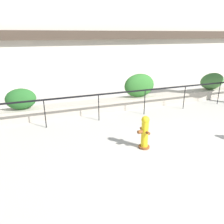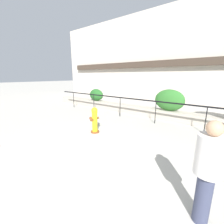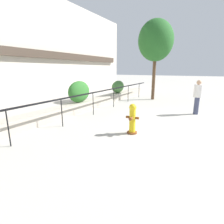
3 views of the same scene
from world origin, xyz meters
name	(u,v)px [view 3 (image 3 of 3)]	position (x,y,z in m)	size (l,w,h in m)	color
ground_plane	(201,131)	(0.00, 0.00, 0.00)	(120.00, 120.00, 0.00)	#B2ADA3
building_facade	(2,42)	(0.00, 11.98, 3.99)	(30.00, 1.36, 8.00)	beige
planter_wall_low	(76,108)	(0.00, 6.00, 0.25)	(18.00, 0.70, 0.50)	#ADA393
fence_railing_segment	(93,95)	(0.00, 4.90, 1.02)	(15.00, 0.05, 1.15)	black
hedge_bush_1	(79,92)	(0.28, 6.00, 1.07)	(1.56, 0.68, 1.14)	#2D6B28
hedge_bush_2	(118,87)	(4.84, 6.00, 0.96)	(1.57, 0.65, 0.91)	#427538
fire_hydrant	(132,119)	(-1.50, 2.15, 0.55)	(0.44, 0.48, 1.08)	brown
street_tree	(156,41)	(6.06, 3.63, 4.21)	(2.73, 2.46, 5.67)	brown
pedestrian	(198,95)	(2.67, 0.38, 0.99)	(0.46, 0.46, 1.73)	#383D56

